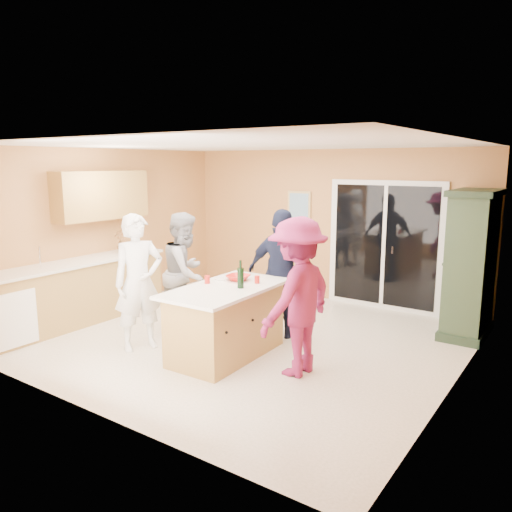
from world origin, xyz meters
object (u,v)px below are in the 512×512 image
Objects in this scene: green_hutch at (471,266)px; woman_grey at (186,273)px; woman_white at (139,282)px; kitchen_island at (226,324)px; woman_navy at (282,274)px; woman_magenta at (297,297)px.

woman_grey is at bearing -147.84° from green_hutch.
green_hutch is at bearing -76.62° from woman_grey.
kitchen_island is at bearing -43.38° from woman_white.
woman_navy is (-2.10, -1.51, -0.10)m from green_hutch.
woman_grey is at bearing 156.93° from kitchen_island.
green_hutch is 1.14× the size of woman_navy.
woman_navy is 0.99× the size of woman_magenta.
kitchen_island is 1.09m from woman_magenta.
woman_magenta is at bearing -118.13° from green_hutch.
kitchen_island is 1.25m from woman_white.
woman_grey is (0.03, 0.84, -0.02)m from woman_white.
woman_white is at bearing 43.40° from woman_navy.
green_hutch is 2.80m from woman_magenta.
green_hutch reaches higher than kitchen_island.
green_hutch is at bearing -23.85° from woman_white.
woman_white is (-1.08, -0.43, 0.46)m from kitchen_island.
woman_navy is at bearing -144.39° from green_hutch.
woman_grey is 0.95× the size of woman_magenta.
green_hutch reaches higher than woman_navy.
woman_white reaches higher than woman_grey.
green_hutch is 2.59m from woman_navy.
green_hutch is 1.15× the size of woman_white.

